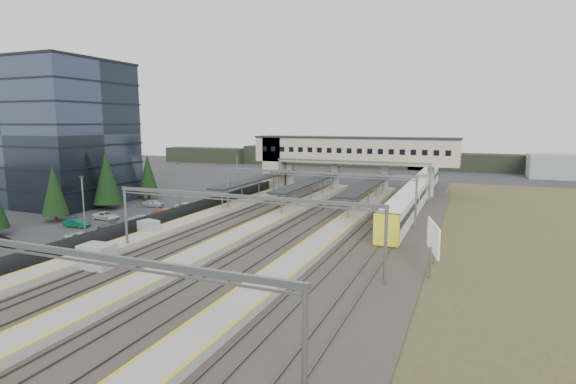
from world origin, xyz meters
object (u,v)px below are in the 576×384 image
at_px(relay_cabin_far, 149,229).
at_px(billboard, 433,239).
at_px(relay_cabin_near, 97,257).
at_px(footbridge, 339,153).
at_px(office_building, 51,133).
at_px(train, 417,193).

distance_m(relay_cabin_far, billboard, 33.66).
relative_size(relay_cabin_far, billboard, 0.47).
distance_m(relay_cabin_near, footbridge, 57.00).
bearing_deg(office_building, relay_cabin_far, -23.49).
height_order(relay_cabin_far, train, train).
xyz_separation_m(footbridge, train, (16.30, -8.43, -5.87)).
bearing_deg(footbridge, relay_cabin_near, -98.01).
bearing_deg(billboard, relay_cabin_near, -158.45).
relative_size(office_building, train, 0.40).
relative_size(relay_cabin_far, train, 0.04).
height_order(footbridge, billboard, footbridge).
xyz_separation_m(relay_cabin_near, relay_cabin_far, (-3.93, 12.20, -0.25)).
xyz_separation_m(relay_cabin_near, billboard, (29.65, 11.71, 1.90)).
bearing_deg(relay_cabin_near, footbridge, 81.99).
xyz_separation_m(relay_cabin_far, footbridge, (11.82, 43.85, 6.92)).
distance_m(relay_cabin_far, train, 45.24).
bearing_deg(office_building, train, 19.77).
distance_m(office_building, relay_cabin_near, 45.62).
xyz_separation_m(train, billboard, (5.46, -35.92, 1.11)).
distance_m(relay_cabin_far, footbridge, 45.94).
bearing_deg(train, billboard, -81.35).
bearing_deg(train, relay_cabin_near, -116.92).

